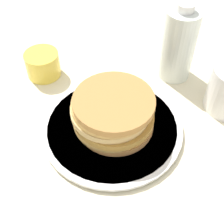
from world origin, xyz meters
TOP-DOWN VIEW (x-y plane):
  - ground_plane at (0.00, 0.00)m, footprint 4.00×4.00m
  - plate at (0.02, 0.00)m, footprint 0.29×0.29m
  - pancake_stack at (0.02, -0.00)m, footprint 0.17×0.17m
  - juice_glass at (-0.10, 0.21)m, footprint 0.08×0.08m
  - water_bottle_mid at (0.21, 0.14)m, footprint 0.08×0.08m

SIDE VIEW (x-z plane):
  - ground_plane at x=0.00m, z-range 0.00..0.00m
  - plate at x=0.02m, z-range 0.00..0.01m
  - juice_glass at x=-0.10m, z-range 0.00..0.06m
  - pancake_stack at x=0.02m, z-range 0.01..0.10m
  - water_bottle_mid at x=0.21m, z-range -0.01..0.18m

